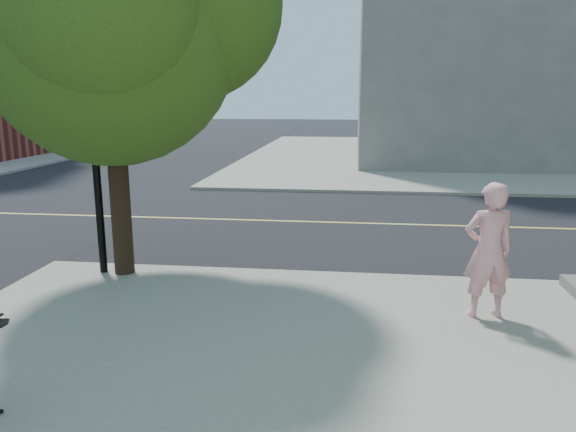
# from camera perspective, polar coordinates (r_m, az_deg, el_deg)

# --- Properties ---
(ground) EXTENTS (140.00, 140.00, 0.00)m
(ground) POSITION_cam_1_polar(r_m,az_deg,el_deg) (11.28, -18.80, -5.25)
(ground) COLOR black
(ground) RESTS_ON ground
(road_ew) EXTENTS (140.00, 9.00, 0.01)m
(road_ew) POSITION_cam_1_polar(r_m,az_deg,el_deg) (15.31, -11.58, -0.23)
(road_ew) COLOR black
(road_ew) RESTS_ON ground
(sidewalk_ne) EXTENTS (29.00, 25.00, 0.12)m
(sidewalk_ne) POSITION_cam_1_polar(r_m,az_deg,el_deg) (32.49, 22.55, 5.79)
(sidewalk_ne) COLOR gray
(sidewalk_ne) RESTS_ON ground
(filler_ne) EXTENTS (18.00, 16.00, 14.00)m
(filler_ne) POSITION_cam_1_polar(r_m,az_deg,el_deg) (33.17, 24.25, 18.03)
(filler_ne) COLOR slate
(filler_ne) RESTS_ON sidewalk_ne
(man_on_phone) EXTENTS (0.81, 0.61, 2.00)m
(man_on_phone) POSITION_cam_1_polar(r_m,az_deg,el_deg) (8.37, 20.24, -3.43)
(man_on_phone) COLOR pink
(man_on_phone) RESTS_ON sidewalk_se
(street_tree) EXTENTS (5.45, 4.96, 7.24)m
(street_tree) POSITION_cam_1_polar(r_m,az_deg,el_deg) (10.12, -17.73, 20.36)
(street_tree) COLOR black
(street_tree) RESTS_ON sidewalk_se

